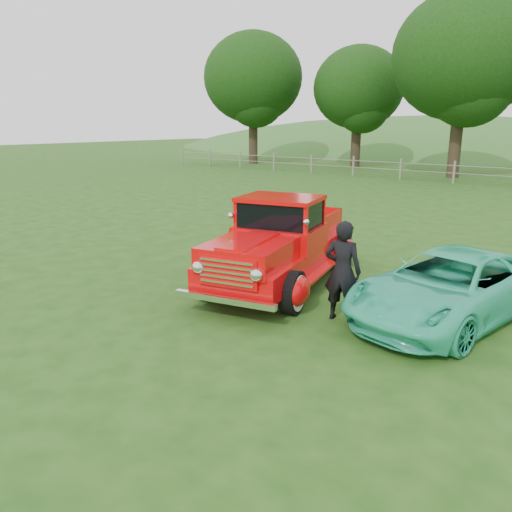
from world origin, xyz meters
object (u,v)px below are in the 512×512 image
Objects in this scene: tree_mid_west at (359,88)px; man at (343,271)px; tree_near_west at (464,56)px; tree_far_west at (253,78)px; teal_sedan at (450,287)px; red_pickup at (281,245)px.

man is (13.68, -26.83, -4.71)m from tree_mid_west.
man is (5.68, -23.83, -5.96)m from tree_near_west.
teal_sedan is (23.06, -23.72, -5.92)m from tree_far_west.
tree_far_west is 1.17× the size of tree_mid_west.
tree_mid_west is 0.81× the size of tree_near_west.
red_pickup is at bearing -80.70° from tree_near_west.
man reaches higher than teal_sedan.
tree_near_west is (16.00, -1.00, 0.31)m from tree_far_west.
tree_far_west is at bearing -165.96° from tree_mid_west.
man is (-1.38, -1.11, 0.27)m from teal_sedan.
tree_far_west is 31.46m from red_pickup.
tree_far_west reaches higher than tree_mid_west.
tree_far_west is 33.61m from teal_sedan.
man is at bearing -40.85° from red_pickup.
tree_near_west is at bearing 85.72° from red_pickup.
tree_far_west is 33.44m from man.
tree_mid_west is 1.61× the size of red_pickup.
tree_near_west is at bearing 118.57° from teal_sedan.
red_pickup is (11.74, -25.83, -4.75)m from tree_mid_west.
teal_sedan is at bearing -45.81° from tree_far_west.
tree_near_west is 1.98× the size of red_pickup.
red_pickup is 1.29× the size of teal_sedan.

